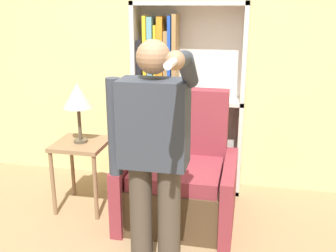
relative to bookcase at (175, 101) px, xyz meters
name	(u,v)px	position (x,y,z in m)	size (l,w,h in m)	color
wall_back	(167,48)	(-0.11, 0.16, 0.50)	(8.00, 0.06, 2.80)	#DBCC84
bookcase	(175,101)	(0.00, 0.00, 0.00)	(1.08, 0.28, 1.84)	silver
armchair	(179,180)	(0.16, -0.64, -0.55)	(0.96, 0.82, 1.11)	#4C3823
person_standing	(154,153)	(0.15, -1.50, 0.03)	(0.57, 0.78, 1.62)	#473D33
side_table	(82,154)	(-0.73, -0.64, -0.37)	(0.45, 0.45, 0.64)	#846647
table_lamp	(78,97)	(-0.73, -0.64, 0.15)	(0.26, 0.26, 0.53)	#4C4233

